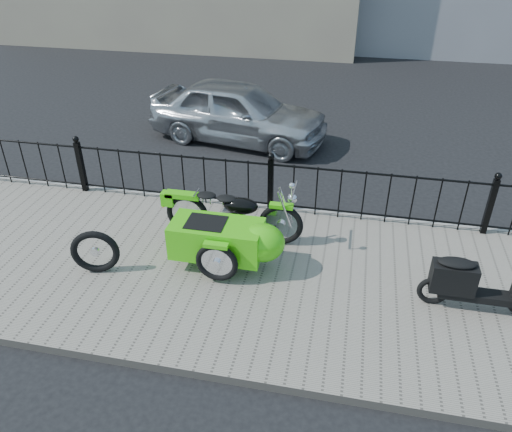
% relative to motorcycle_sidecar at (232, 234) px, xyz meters
% --- Properties ---
extents(ground, '(120.00, 120.00, 0.00)m').
position_rel_motorcycle_sidecar_xyz_m(ground, '(0.28, 0.28, -0.59)').
color(ground, black).
rests_on(ground, ground).
extents(sidewalk, '(30.00, 3.80, 0.12)m').
position_rel_motorcycle_sidecar_xyz_m(sidewalk, '(0.28, -0.22, -0.53)').
color(sidewalk, gray).
rests_on(sidewalk, ground).
extents(curb, '(30.00, 0.10, 0.12)m').
position_rel_motorcycle_sidecar_xyz_m(curb, '(0.28, 1.72, -0.53)').
color(curb, gray).
rests_on(curb, ground).
extents(iron_fence, '(14.11, 0.11, 1.08)m').
position_rel_motorcycle_sidecar_xyz_m(iron_fence, '(0.28, 1.58, -0.01)').
color(iron_fence, black).
rests_on(iron_fence, sidewalk).
extents(motorcycle_sidecar, '(2.28, 1.48, 0.98)m').
position_rel_motorcycle_sidecar_xyz_m(motorcycle_sidecar, '(0.00, 0.00, 0.00)').
color(motorcycle_sidecar, black).
rests_on(motorcycle_sidecar, sidewalk).
extents(scooter, '(1.53, 0.45, 1.04)m').
position_rel_motorcycle_sidecar_xyz_m(scooter, '(3.26, -0.36, -0.07)').
color(scooter, black).
rests_on(scooter, sidewalk).
extents(spare_tire, '(0.69, 0.27, 0.69)m').
position_rel_motorcycle_sidecar_xyz_m(spare_tire, '(-1.83, -0.64, -0.13)').
color(spare_tire, black).
rests_on(spare_tire, sidewalk).
extents(sedan_car, '(4.28, 2.34, 1.38)m').
position_rel_motorcycle_sidecar_xyz_m(sedan_car, '(-1.05, 4.77, 0.10)').
color(sedan_car, '#B2B5B9').
rests_on(sedan_car, ground).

